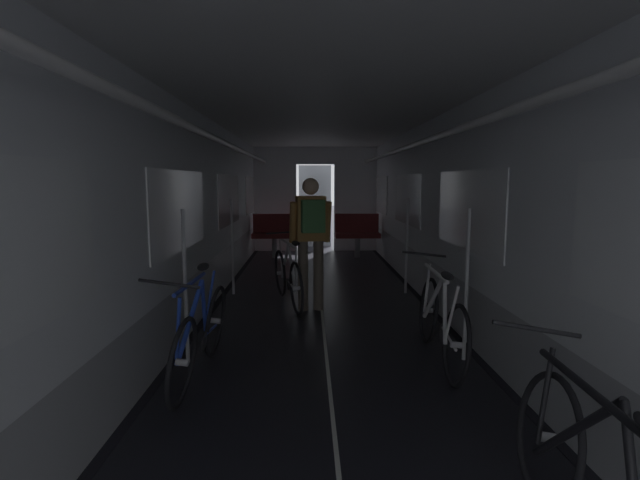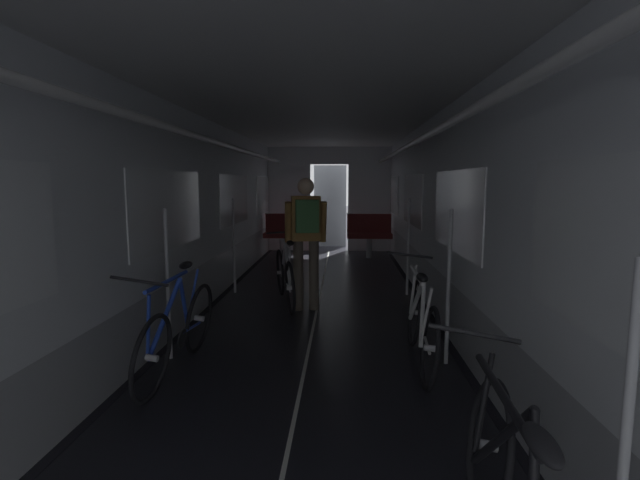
{
  "view_description": "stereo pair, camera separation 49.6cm",
  "coord_description": "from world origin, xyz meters",
  "px_view_note": "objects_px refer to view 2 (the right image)",
  "views": [
    {
      "loc": [
        -0.17,
        -2.0,
        1.63
      ],
      "look_at": [
        0.0,
        4.64,
        0.8
      ],
      "focal_mm": 26.07,
      "sensor_mm": 36.0,
      "label": 1
    },
    {
      "loc": [
        0.33,
        -1.99,
        1.63
      ],
      "look_at": [
        0.0,
        4.64,
        0.8
      ],
      "focal_mm": 26.07,
      "sensor_mm": 36.0,
      "label": 2
    }
  ],
  "objects_px": {
    "person_cyclist_aisle": "(306,232)",
    "bench_seat_far_right": "(369,231)",
    "bicycle_silver_in_aisle": "(285,276)",
    "bicycle_blue": "(178,330)",
    "bicycle_white": "(421,323)",
    "bench_seat_far_left": "(287,231)"
  },
  "relations": [
    {
      "from": "bicycle_blue",
      "to": "bench_seat_far_right",
      "type": "bearing_deg",
      "value": 72.62
    },
    {
      "from": "person_cyclist_aisle",
      "to": "bench_seat_far_right",
      "type": "bearing_deg",
      "value": 76.41
    },
    {
      "from": "bicycle_white",
      "to": "bench_seat_far_left",
      "type": "bearing_deg",
      "value": 107.89
    },
    {
      "from": "bench_seat_far_right",
      "to": "bicycle_silver_in_aisle",
      "type": "height_order",
      "value": "bench_seat_far_right"
    },
    {
      "from": "person_cyclist_aisle",
      "to": "bicycle_silver_in_aisle",
      "type": "height_order",
      "value": "person_cyclist_aisle"
    },
    {
      "from": "bench_seat_far_right",
      "to": "person_cyclist_aisle",
      "type": "relative_size",
      "value": 0.58
    },
    {
      "from": "bench_seat_far_left",
      "to": "bench_seat_far_right",
      "type": "distance_m",
      "value": 1.8
    },
    {
      "from": "person_cyclist_aisle",
      "to": "bicycle_blue",
      "type": "bearing_deg",
      "value": -114.85
    },
    {
      "from": "bench_seat_far_right",
      "to": "person_cyclist_aisle",
      "type": "height_order",
      "value": "person_cyclist_aisle"
    },
    {
      "from": "bench_seat_far_left",
      "to": "bicycle_silver_in_aisle",
      "type": "bearing_deg",
      "value": -83.41
    },
    {
      "from": "bench_seat_far_right",
      "to": "bicycle_white",
      "type": "distance_m",
      "value": 6.01
    },
    {
      "from": "person_cyclist_aisle",
      "to": "bicycle_silver_in_aisle",
      "type": "relative_size",
      "value": 1.02
    },
    {
      "from": "bench_seat_far_right",
      "to": "bicycle_blue",
      "type": "bearing_deg",
      "value": -107.38
    },
    {
      "from": "bench_seat_far_right",
      "to": "bicycle_silver_in_aisle",
      "type": "xyz_separation_m",
      "value": [
        -1.34,
        -4.0,
        -0.18
      ]
    },
    {
      "from": "bench_seat_far_right",
      "to": "bicycle_white",
      "type": "relative_size",
      "value": 0.58
    },
    {
      "from": "bench_seat_far_right",
      "to": "person_cyclist_aisle",
      "type": "xyz_separation_m",
      "value": [
        -1.03,
        -4.27,
        0.45
      ]
    },
    {
      "from": "bench_seat_far_right",
      "to": "bicycle_blue",
      "type": "xyz_separation_m",
      "value": [
        -1.97,
        -6.29,
        -0.19
      ]
    },
    {
      "from": "bench_seat_far_right",
      "to": "bicycle_blue",
      "type": "distance_m",
      "value": 6.6
    },
    {
      "from": "bicycle_white",
      "to": "person_cyclist_aisle",
      "type": "xyz_separation_m",
      "value": [
        -1.17,
        1.73,
        0.63
      ]
    },
    {
      "from": "bench_seat_far_left",
      "to": "bicycle_white",
      "type": "xyz_separation_m",
      "value": [
        1.94,
        -6.0,
        -0.19
      ]
    },
    {
      "from": "bench_seat_far_right",
      "to": "bicycle_silver_in_aisle",
      "type": "bearing_deg",
      "value": -108.52
    },
    {
      "from": "bicycle_blue",
      "to": "person_cyclist_aisle",
      "type": "xyz_separation_m",
      "value": [
        0.94,
        2.03,
        0.63
      ]
    }
  ]
}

